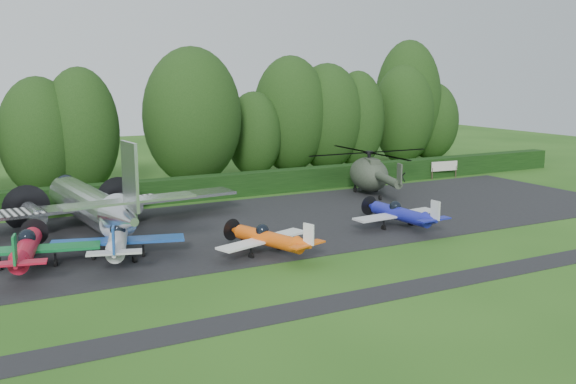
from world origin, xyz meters
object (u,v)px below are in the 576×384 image
light_plane_red (26,249)px  light_plane_blue (400,214)px  light_plane_white (117,240)px  transport_plane (90,204)px  helicopter (369,171)px  light_plane_orange (269,238)px  sign_board (444,167)px

light_plane_red → light_plane_blue: (24.12, -1.88, -0.16)m
light_plane_white → light_plane_blue: 19.27m
transport_plane → helicopter: size_ratio=1.60×
light_plane_red → light_plane_blue: size_ratio=1.15×
transport_plane → light_plane_blue: transport_plane is taller
light_plane_red → helicopter: (29.73, 9.95, 0.83)m
light_plane_orange → helicopter: 21.44m
light_plane_blue → light_plane_orange: bearing=-167.1°
transport_plane → light_plane_white: transport_plane is taller
light_plane_red → light_plane_orange: light_plane_red is taller
light_plane_white → light_plane_orange: (8.19, -3.19, -0.18)m
light_plane_red → sign_board: 43.77m
transport_plane → helicopter: bearing=12.5°
light_plane_red → light_plane_orange: size_ratio=1.19×
light_plane_blue → helicopter: (5.61, 11.83, 0.99)m
helicopter → light_plane_blue: bearing=-132.2°
light_plane_orange → sign_board: (28.53, 17.08, 0.15)m
transport_plane → sign_board: (36.84, 6.70, -0.82)m
transport_plane → sign_board: size_ratio=7.20×
helicopter → transport_plane: bearing=170.3°
light_plane_blue → helicopter: 13.13m
light_plane_red → light_plane_white: bearing=-16.8°
transport_plane → light_plane_orange: bearing=-45.9°
sign_board → light_plane_orange: bearing=-154.4°
light_plane_blue → helicopter: helicopter is taller
light_plane_red → light_plane_orange: (13.10, -3.54, -0.20)m
light_plane_blue → light_plane_white: bearing=179.8°
light_plane_red → light_plane_blue: bearing=-17.1°
light_plane_orange → light_plane_blue: bearing=27.1°
light_plane_orange → helicopter: helicopter is taller
light_plane_white → light_plane_blue: bearing=-20.2°
light_plane_white → helicopter: size_ratio=0.57×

